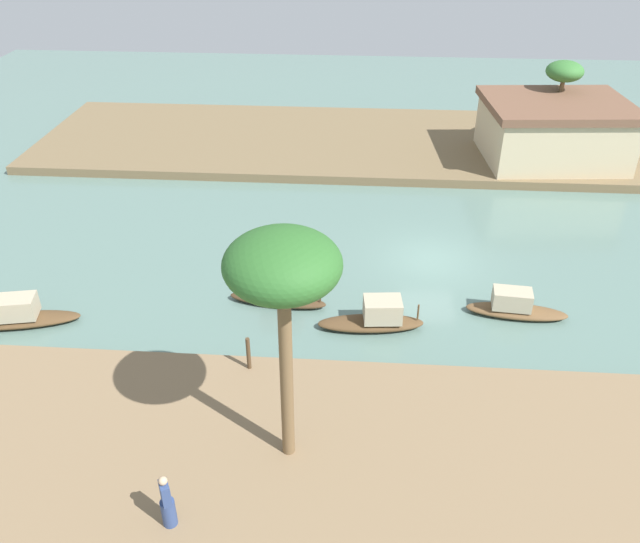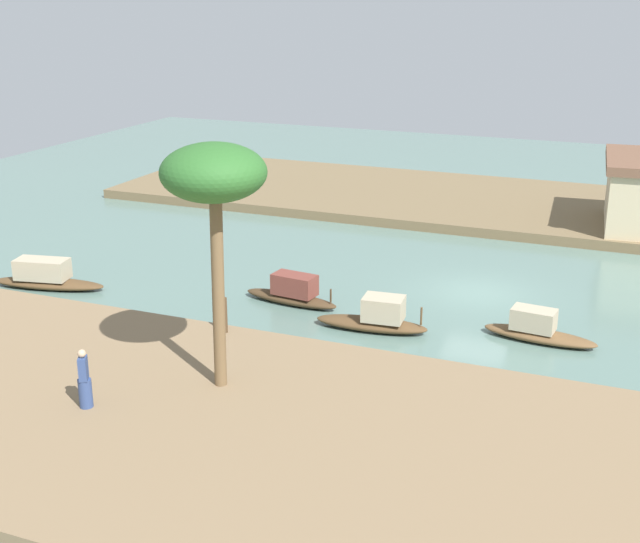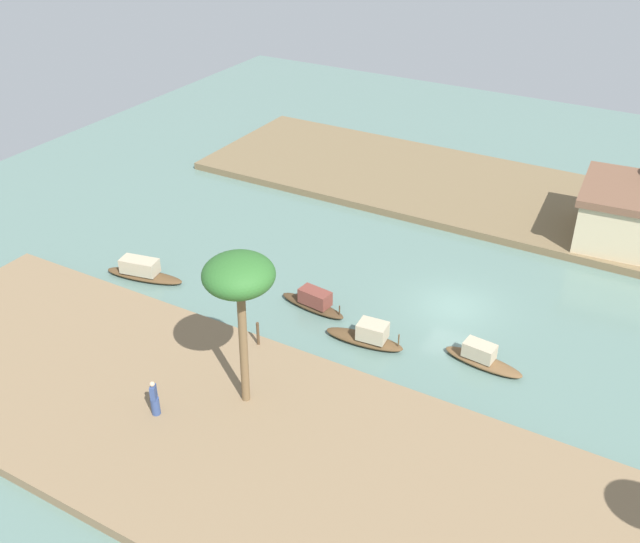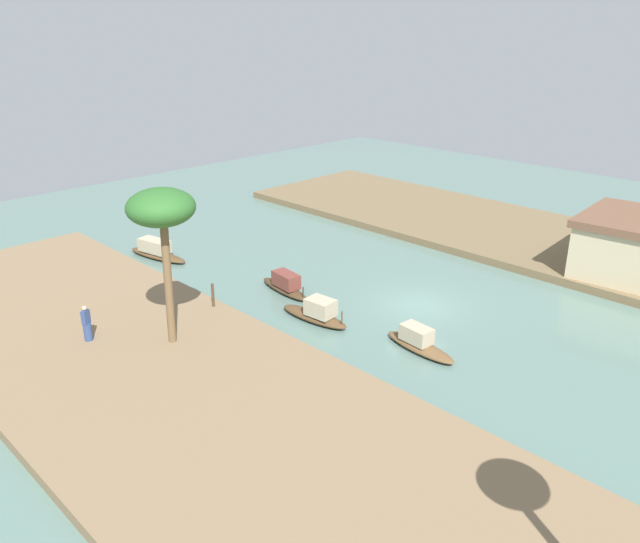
{
  "view_description": "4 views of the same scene",
  "coord_description": "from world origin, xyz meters",
  "px_view_note": "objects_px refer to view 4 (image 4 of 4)",
  "views": [
    {
      "loc": [
        -3.13,
        -24.74,
        14.62
      ],
      "look_at": [
        -4.74,
        -2.53,
        0.77
      ],
      "focal_mm": 36.23,
      "sensor_mm": 36.0,
      "label": 1
    },
    {
      "loc": [
        6.13,
        -31.36,
        11.35
      ],
      "look_at": [
        -5.98,
        -1.78,
        0.69
      ],
      "focal_mm": 47.68,
      "sensor_mm": 36.0,
      "label": 2
    },
    {
      "loc": [
        9.65,
        -30.99,
        21.3
      ],
      "look_at": [
        -6.97,
        -1.94,
        1.08
      ],
      "focal_mm": 40.79,
      "sensor_mm": 36.0,
      "label": 3
    },
    {
      "loc": [
        17.52,
        -24.86,
        13.82
      ],
      "look_at": [
        -6.04,
        -1.38,
        0.61
      ],
      "focal_mm": 35.23,
      "sensor_mm": 36.0,
      "label": 4
    }
  ],
  "objects_px": {
    "sampan_foreground": "(419,342)",
    "sampan_near_left_bank": "(156,251)",
    "palm_tree_left_near": "(161,211)",
    "person_on_near_bank": "(87,326)",
    "sampan_open_hull": "(285,285)",
    "sampan_midstream": "(317,313)",
    "mooring_post": "(213,295)"
  },
  "relations": [
    {
      "from": "sampan_open_hull",
      "to": "palm_tree_left_near",
      "type": "relative_size",
      "value": 0.57
    },
    {
      "from": "sampan_foreground",
      "to": "sampan_open_hull",
      "type": "xyz_separation_m",
      "value": [
        -9.12,
        0.1,
        0.06
      ]
    },
    {
      "from": "sampan_near_left_bank",
      "to": "palm_tree_left_near",
      "type": "height_order",
      "value": "palm_tree_left_near"
    },
    {
      "from": "person_on_near_bank",
      "to": "sampan_foreground",
      "type": "bearing_deg",
      "value": 106.67
    },
    {
      "from": "sampan_midstream",
      "to": "mooring_post",
      "type": "relative_size",
      "value": 3.3
    },
    {
      "from": "person_on_near_bank",
      "to": "palm_tree_left_near",
      "type": "distance_m",
      "value": 6.56
    },
    {
      "from": "sampan_open_hull",
      "to": "person_on_near_bank",
      "type": "distance_m",
      "value": 10.73
    },
    {
      "from": "palm_tree_left_near",
      "to": "sampan_foreground",
      "type": "bearing_deg",
      "value": 44.96
    },
    {
      "from": "sampan_open_hull",
      "to": "person_on_near_bank",
      "type": "height_order",
      "value": "person_on_near_bank"
    },
    {
      "from": "sampan_open_hull",
      "to": "sampan_midstream",
      "type": "xyz_separation_m",
      "value": [
        3.76,
        -1.29,
        0.0
      ]
    },
    {
      "from": "sampan_open_hull",
      "to": "sampan_near_left_bank",
      "type": "height_order",
      "value": "sampan_near_left_bank"
    },
    {
      "from": "sampan_near_left_bank",
      "to": "person_on_near_bank",
      "type": "bearing_deg",
      "value": -57.2
    },
    {
      "from": "sampan_foreground",
      "to": "sampan_midstream",
      "type": "distance_m",
      "value": 5.49
    },
    {
      "from": "sampan_open_hull",
      "to": "sampan_near_left_bank",
      "type": "relative_size",
      "value": 0.83
    },
    {
      "from": "sampan_near_left_bank",
      "to": "person_on_near_bank",
      "type": "xyz_separation_m",
      "value": [
        8.37,
        -8.53,
        0.73
      ]
    },
    {
      "from": "sampan_foreground",
      "to": "sampan_midstream",
      "type": "xyz_separation_m",
      "value": [
        -5.35,
        -1.2,
        0.06
      ]
    },
    {
      "from": "sampan_foreground",
      "to": "sampan_near_left_bank",
      "type": "xyz_separation_m",
      "value": [
        -18.93,
        -1.98,
        0.07
      ]
    },
    {
      "from": "sampan_foreground",
      "to": "mooring_post",
      "type": "distance_m",
      "value": 10.53
    },
    {
      "from": "sampan_near_left_bank",
      "to": "person_on_near_bank",
      "type": "relative_size",
      "value": 2.81
    },
    {
      "from": "sampan_open_hull",
      "to": "mooring_post",
      "type": "bearing_deg",
      "value": -89.03
    },
    {
      "from": "sampan_near_left_bank",
      "to": "mooring_post",
      "type": "height_order",
      "value": "mooring_post"
    },
    {
      "from": "sampan_foreground",
      "to": "person_on_near_bank",
      "type": "relative_size",
      "value": 2.31
    },
    {
      "from": "sampan_foreground",
      "to": "palm_tree_left_near",
      "type": "relative_size",
      "value": 0.56
    },
    {
      "from": "sampan_near_left_bank",
      "to": "sampan_midstream",
      "type": "height_order",
      "value": "sampan_midstream"
    },
    {
      "from": "sampan_foreground",
      "to": "person_on_near_bank",
      "type": "bearing_deg",
      "value": -129.74
    },
    {
      "from": "sampan_open_hull",
      "to": "mooring_post",
      "type": "height_order",
      "value": "mooring_post"
    },
    {
      "from": "sampan_open_hull",
      "to": "sampan_near_left_bank",
      "type": "distance_m",
      "value": 10.03
    },
    {
      "from": "palm_tree_left_near",
      "to": "sampan_near_left_bank",
      "type": "bearing_deg",
      "value": 152.24
    },
    {
      "from": "sampan_foreground",
      "to": "sampan_midstream",
      "type": "bearing_deg",
      "value": -162.0
    },
    {
      "from": "sampan_near_left_bank",
      "to": "palm_tree_left_near",
      "type": "xyz_separation_m",
      "value": [
        11.1,
        -5.84,
        6.06
      ]
    },
    {
      "from": "sampan_foreground",
      "to": "palm_tree_left_near",
      "type": "bearing_deg",
      "value": -129.66
    },
    {
      "from": "sampan_open_hull",
      "to": "person_on_near_bank",
      "type": "relative_size",
      "value": 2.34
    }
  ]
}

